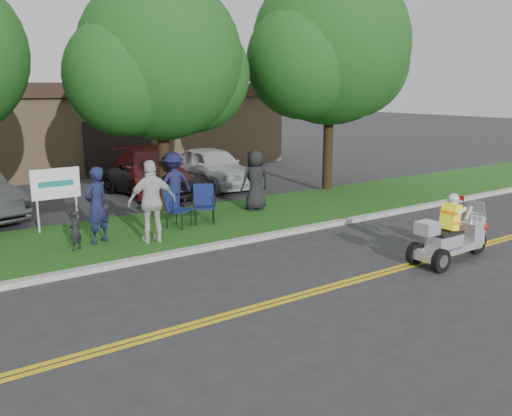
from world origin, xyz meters
TOP-DOWN VIEW (x-y plane):
  - ground at (0.00, 0.00)m, footprint 120.00×120.00m
  - centerline_near at (0.00, -0.58)m, footprint 60.00×0.10m
  - centerline_far at (0.00, -0.42)m, footprint 60.00×0.10m
  - curb at (0.00, 3.05)m, footprint 60.00×0.25m
  - grass_verge at (0.00, 5.20)m, footprint 60.00×4.00m
  - commercial_building at (2.00, 18.98)m, footprint 18.00×8.20m
  - tree_mid at (0.55, 7.23)m, footprint 5.88×4.80m
  - tree_right at (7.06, 7.03)m, footprint 6.86×5.60m
  - business_sign at (-2.90, 6.60)m, footprint 1.25×0.06m
  - trike_scooter at (3.58, -0.84)m, footprint 2.38×0.79m
  - lawn_chair_a at (0.67, 5.09)m, footprint 0.77×0.78m
  - lawn_chair_b at (-0.22, 5.11)m, footprint 0.80×0.81m
  - spectator_adult_left at (-2.44, 4.80)m, footprint 0.81×0.71m
  - spectator_adult_right at (-1.32, 4.10)m, footprint 1.23×0.64m
  - spectator_chair_a at (0.50, 6.63)m, footprint 1.22×0.74m
  - spectator_chair_b at (2.77, 5.61)m, footprint 0.97×0.69m
  - child_left at (-3.08, 4.49)m, footprint 0.41×0.37m
  - parked_car_mid at (1.50, 9.99)m, footprint 3.31×4.83m
  - parked_car_right at (1.63, 10.70)m, footprint 2.98×5.55m
  - parked_car_far_right at (4.00, 10.32)m, footprint 1.85×4.57m

SIDE VIEW (x-z plane):
  - ground at x=0.00m, z-range 0.00..0.00m
  - centerline_near at x=0.00m, z-range 0.00..0.01m
  - centerline_far at x=0.00m, z-range 0.00..0.01m
  - grass_verge at x=0.00m, z-range 0.01..0.11m
  - curb at x=0.00m, z-range 0.00..0.12m
  - trike_scooter at x=3.58m, z-range -0.24..1.33m
  - child_left at x=-3.08m, z-range 0.10..1.05m
  - parked_car_mid at x=1.50m, z-range 0.00..1.23m
  - lawn_chair_a at x=0.67m, z-range 0.17..1.25m
  - lawn_chair_b at x=-0.22m, z-range 0.17..1.26m
  - parked_car_right at x=1.63m, z-range 0.00..1.53m
  - parked_car_far_right at x=4.00m, z-range 0.00..1.55m
  - spectator_chair_a at x=0.50m, z-range 0.10..1.94m
  - spectator_chair_b at x=2.77m, z-range 0.10..1.95m
  - spectator_adult_left at x=-2.44m, z-range 0.10..1.97m
  - spectator_adult_right at x=-1.32m, z-range 0.10..2.12m
  - business_sign at x=-2.90m, z-range 0.38..2.13m
  - commercial_building at x=2.00m, z-range 0.01..4.01m
  - tree_mid at x=0.55m, z-range 0.91..7.96m
  - tree_right at x=7.06m, z-range 0.99..9.06m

